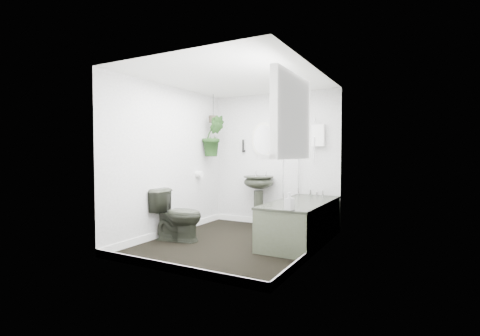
% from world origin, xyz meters
% --- Properties ---
extents(floor, '(2.30, 2.80, 0.02)m').
position_xyz_m(floor, '(0.00, 0.00, -0.01)').
color(floor, black).
rests_on(floor, ground).
extents(ceiling, '(2.30, 2.80, 0.02)m').
position_xyz_m(ceiling, '(0.00, 0.00, 2.31)').
color(ceiling, white).
rests_on(ceiling, ground).
extents(wall_back, '(2.30, 0.02, 2.30)m').
position_xyz_m(wall_back, '(0.00, 1.41, 1.15)').
color(wall_back, silver).
rests_on(wall_back, ground).
extents(wall_front, '(2.30, 0.02, 2.30)m').
position_xyz_m(wall_front, '(0.00, -1.41, 1.15)').
color(wall_front, silver).
rests_on(wall_front, ground).
extents(wall_left, '(0.02, 2.80, 2.30)m').
position_xyz_m(wall_left, '(-1.16, 0.00, 1.15)').
color(wall_left, silver).
rests_on(wall_left, ground).
extents(wall_right, '(0.02, 2.80, 2.30)m').
position_xyz_m(wall_right, '(1.16, 0.00, 1.15)').
color(wall_right, silver).
rests_on(wall_right, ground).
extents(skirting, '(2.30, 2.80, 0.10)m').
position_xyz_m(skirting, '(0.00, 0.00, 0.05)').
color(skirting, white).
rests_on(skirting, floor).
extents(bathtub, '(0.72, 1.72, 0.58)m').
position_xyz_m(bathtub, '(0.80, 0.50, 0.29)').
color(bathtub, '#252920').
rests_on(bathtub, floor).
extents(bath_screen, '(0.04, 0.72, 1.40)m').
position_xyz_m(bath_screen, '(0.47, 0.99, 1.28)').
color(bath_screen, silver).
rests_on(bath_screen, bathtub).
extents(shower_box, '(0.20, 0.10, 0.35)m').
position_xyz_m(shower_box, '(0.80, 1.34, 1.55)').
color(shower_box, white).
rests_on(shower_box, wall_back).
extents(oval_mirror, '(0.46, 0.03, 0.62)m').
position_xyz_m(oval_mirror, '(-0.19, 1.37, 1.50)').
color(oval_mirror, silver).
rests_on(oval_mirror, wall_back).
extents(wall_sconce, '(0.04, 0.04, 0.22)m').
position_xyz_m(wall_sconce, '(-0.59, 1.36, 1.40)').
color(wall_sconce, black).
rests_on(wall_sconce, wall_back).
extents(toilet_roll_holder, '(0.11, 0.11, 0.11)m').
position_xyz_m(toilet_roll_holder, '(-1.10, 0.70, 0.90)').
color(toilet_roll_holder, white).
rests_on(toilet_roll_holder, wall_left).
extents(window_recess, '(0.08, 1.00, 0.90)m').
position_xyz_m(window_recess, '(1.09, -0.70, 1.65)').
color(window_recess, white).
rests_on(window_recess, wall_right).
extents(window_sill, '(0.18, 1.00, 0.04)m').
position_xyz_m(window_sill, '(1.02, -0.70, 1.23)').
color(window_sill, white).
rests_on(window_sill, wall_right).
extents(window_blinds, '(0.01, 0.86, 0.76)m').
position_xyz_m(window_blinds, '(1.04, -0.70, 1.65)').
color(window_blinds, white).
rests_on(window_blinds, wall_right).
extents(toilet, '(0.79, 0.53, 0.74)m').
position_xyz_m(toilet, '(-0.80, -0.27, 0.37)').
color(toilet, '#252920').
rests_on(toilet, floor).
extents(pedestal_sink, '(0.60, 0.54, 0.88)m').
position_xyz_m(pedestal_sink, '(-0.19, 1.17, 0.44)').
color(pedestal_sink, '#252920').
rests_on(pedestal_sink, floor).
extents(sill_plant, '(0.24, 0.23, 0.22)m').
position_xyz_m(sill_plant, '(0.99, -0.40, 1.36)').
color(sill_plant, black).
rests_on(sill_plant, window_sill).
extents(hanging_plant, '(0.50, 0.50, 0.72)m').
position_xyz_m(hanging_plant, '(-0.97, 0.95, 1.56)').
color(hanging_plant, black).
rests_on(hanging_plant, ceiling).
extents(soap_bottle, '(0.12, 0.12, 0.21)m').
position_xyz_m(soap_bottle, '(0.91, -0.29, 0.69)').
color(soap_bottle, '#352D2E').
rests_on(soap_bottle, bathtub).
extents(hanging_pot, '(0.16, 0.16, 0.12)m').
position_xyz_m(hanging_pot, '(-0.97, 0.95, 1.86)').
color(hanging_pot, '#302B21').
rests_on(hanging_pot, ceiling).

